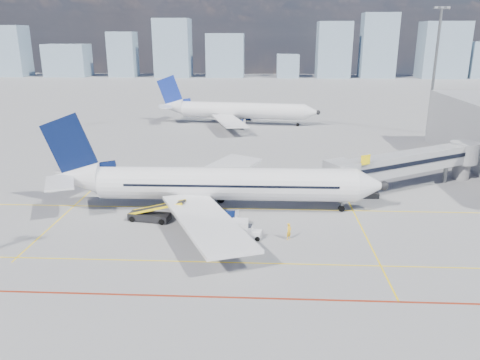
% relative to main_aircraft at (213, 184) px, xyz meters
% --- Properties ---
extents(ground, '(420.00, 420.00, 0.00)m').
position_rel_main_aircraft_xyz_m(ground, '(2.79, -7.55, -3.22)').
color(ground, gray).
rests_on(ground, ground).
extents(apron_markings, '(90.00, 35.12, 0.01)m').
position_rel_main_aircraft_xyz_m(apron_markings, '(2.21, -11.46, -3.21)').
color(apron_markings, yellow).
rests_on(apron_markings, ground).
extents(jet_bridge, '(23.55, 15.78, 6.30)m').
position_rel_main_aircraft_xyz_m(jet_bridge, '(26.30, 9.36, 0.52)').
color(jet_bridge, '#979AA0').
rests_on(jet_bridge, ground).
extents(floodlight_mast_ne, '(3.20, 0.61, 25.45)m').
position_rel_main_aircraft_xyz_m(floodlight_mast_ne, '(40.79, 47.45, 10.37)').
color(floodlight_mast_ne, slate).
rests_on(floodlight_mast_ne, ground).
extents(distant_skyline, '(248.01, 14.28, 29.90)m').
position_rel_main_aircraft_xyz_m(distant_skyline, '(5.57, 182.45, 8.51)').
color(distant_skyline, gray).
rests_on(distant_skyline, ground).
extents(main_aircraft, '(40.64, 35.42, 11.84)m').
position_rel_main_aircraft_xyz_m(main_aircraft, '(0.00, 0.00, 0.00)').
color(main_aircraft, silver).
rests_on(main_aircraft, ground).
extents(second_aircraft, '(38.15, 33.16, 11.17)m').
position_rel_main_aircraft_xyz_m(second_aircraft, '(-0.54, 55.97, 0.00)').
color(second_aircraft, silver).
rests_on(second_aircraft, ground).
extents(baggage_tug, '(2.19, 1.50, 1.42)m').
position_rel_main_aircraft_xyz_m(baggage_tug, '(4.71, -8.10, -2.54)').
color(baggage_tug, silver).
rests_on(baggage_tug, ground).
extents(cargo_dolly, '(3.81, 1.74, 2.08)m').
position_rel_main_aircraft_xyz_m(cargo_dolly, '(2.75, -8.40, -2.08)').
color(cargo_dolly, black).
rests_on(cargo_dolly, ground).
extents(belt_loader, '(6.80, 2.69, 2.73)m').
position_rel_main_aircraft_xyz_m(belt_loader, '(-6.63, -3.89, -2.51)').
color(belt_loader, black).
rests_on(belt_loader, ground).
extents(ramp_worker, '(0.73, 0.77, 1.76)m').
position_rel_main_aircraft_xyz_m(ramp_worker, '(8.68, -8.11, -2.34)').
color(ramp_worker, yellow).
rests_on(ramp_worker, ground).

